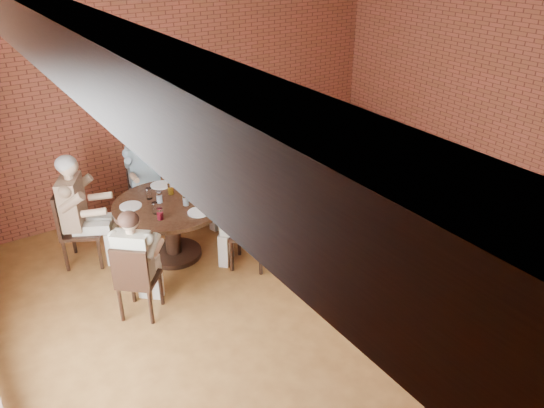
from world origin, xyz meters
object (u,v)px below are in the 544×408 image
chair_a (239,189)px  diner_a (234,180)px  chair_c (74,224)px  diner_d (137,264)px  dining_table (171,219)px  chair_d (136,279)px  diner_b (145,176)px  chair_e (256,229)px  diner_c (79,211)px  chair_b (145,184)px  smartphone (211,208)px  diner_e (249,217)px

chair_a → diner_a: bearing=-90.0°
chair_c → diner_d: 1.40m
dining_table → chair_d: 1.19m
diner_a → diner_b: 1.24m
chair_d → chair_e: 1.55m
diner_c → chair_c: bearing=90.0°
chair_b → chair_e: bearing=-66.0°
diner_b → smartphone: 1.53m
diner_b → chair_e: bearing=-65.0°
chair_e → diner_a: bearing=-151.6°
chair_c → smartphone: 1.68m
chair_c → diner_e: bearing=-98.0°
chair_e → diner_e: bearing=-90.0°
chair_e → smartphone: chair_e is taller
chair_b → chair_c: size_ratio=0.95×
diner_b → chair_c: size_ratio=1.35×
chair_a → diner_c: diner_c is taller
diner_e → smartphone: size_ratio=8.55×
diner_a → chair_e: diner_a is taller
diner_d → smartphone: size_ratio=8.11×
diner_c → diner_d: size_ratio=1.12×
dining_table → chair_a: chair_a is taller
diner_d → smartphone: (1.09, 0.42, 0.13)m
diner_a → diner_c: 2.01m
diner_a → chair_e: (-0.31, -1.03, -0.16)m
dining_table → diner_e: (0.69, -0.69, 0.13)m
dining_table → diner_d: size_ratio=1.09×
dining_table → chair_c: (-1.02, 0.53, -0.00)m
dining_table → chair_b: chair_b is taller
chair_a → diner_d: (-1.89, -1.14, 0.12)m
dining_table → diner_a: (1.06, 0.28, 0.14)m
chair_d → chair_b: bearing=-72.3°
chair_b → diner_c: 1.28m
chair_c → chair_b: bearing=-33.2°
diner_c → chair_d: size_ratio=1.58×
diner_d → chair_e: size_ratio=1.35×
chair_d → diner_d: 0.15m
dining_table → diner_e: bearing=-45.1°
chair_b → smartphone: (0.22, -1.59, 0.25)m
chair_a → smartphone: size_ratio=6.08×
diner_d → smartphone: diner_d is taller
diner_e → diner_c: bearing=-80.9°
chair_a → chair_e: (-0.39, -1.05, -0.00)m
dining_table → smartphone: size_ratio=8.82×
dining_table → diner_b: (0.12, 1.09, 0.13)m
chair_c → smartphone: bearing=-97.1°
diner_b → diner_e: bearing=-66.1°
diner_a → diner_d: 2.12m
dining_table → smartphone: (0.35, -0.41, 0.23)m
diner_a → smartphone: 1.00m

